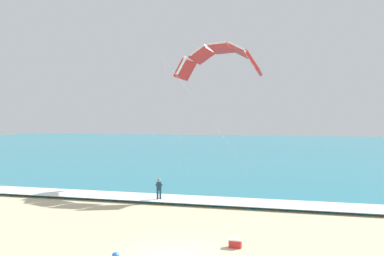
# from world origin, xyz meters

# --- Properties ---
(ground_plane) EXTENTS (200.00, 200.00, 0.00)m
(ground_plane) POSITION_xyz_m (0.00, 0.00, 0.00)
(ground_plane) COLOR #C6B78E
(sea) EXTENTS (200.00, 120.00, 0.20)m
(sea) POSITION_xyz_m (0.00, 70.37, 0.10)
(sea) COLOR teal
(sea) RESTS_ON ground
(surf_foam) EXTENTS (200.00, 2.96, 0.04)m
(surf_foam) POSITION_xyz_m (0.00, 11.37, 0.22)
(surf_foam) COLOR white
(surf_foam) RESTS_ON sea
(surfboard) EXTENTS (0.87, 1.47, 0.09)m
(surfboard) POSITION_xyz_m (-4.47, 10.81, 0.03)
(surfboard) COLOR yellow
(surfboard) RESTS_ON ground
(kitesurfer) EXTENTS (0.63, 0.63, 1.69)m
(kitesurfer) POSITION_xyz_m (-4.48, 10.82, 0.94)
(kitesurfer) COLOR #143347
(kitesurfer) RESTS_ON ground
(kite_primary) EXTENTS (8.08, 9.02, 11.17)m
(kite_primary) POSITION_xyz_m (-1.76, 18.37, 11.11)
(kite_primary) COLOR red
(cooler_box) EXTENTS (0.58, 0.38, 0.40)m
(cooler_box) POSITION_xyz_m (2.50, 1.75, 0.20)
(cooler_box) COLOR red
(cooler_box) RESTS_ON ground
(beach_ball) EXTENTS (0.34, 0.34, 0.34)m
(beach_ball) POSITION_xyz_m (-2.00, -1.28, 0.17)
(beach_ball) COLOR #337FE5
(beach_ball) RESTS_ON ground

